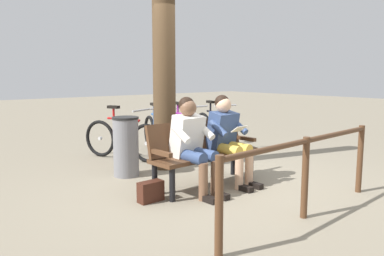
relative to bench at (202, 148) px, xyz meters
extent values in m
plane|color=gray|center=(-0.19, 0.17, -0.51)|extent=(40.00, 40.00, 0.00)
cube|color=#51331E|center=(0.00, 0.08, -0.08)|extent=(1.62, 0.53, 0.05)
cube|color=#51331E|center=(0.01, -0.11, 0.15)|extent=(1.61, 0.22, 0.42)
cube|color=#51331E|center=(-0.76, 0.04, 0.05)|extent=(0.08, 0.40, 0.05)
cube|color=#51331E|center=(0.75, 0.12, 0.05)|extent=(0.08, 0.40, 0.05)
cylinder|color=black|center=(-0.73, 0.21, -0.31)|extent=(0.07, 0.07, 0.40)
cylinder|color=black|center=(0.71, 0.29, -0.31)|extent=(0.07, 0.07, 0.40)
cylinder|color=black|center=(-0.71, -0.13, -0.31)|extent=(0.07, 0.07, 0.40)
cylinder|color=black|center=(0.72, -0.05, -0.31)|extent=(0.07, 0.07, 0.40)
cube|color=#334772|center=(-0.32, 0.04, 0.20)|extent=(0.40, 0.33, 0.55)
sphere|color=#D8A884|center=(-0.32, 0.06, 0.56)|extent=(0.21, 0.21, 0.21)
sphere|color=black|center=(-0.32, 0.03, 0.59)|extent=(0.20, 0.20, 0.20)
cylinder|color=gold|center=(-0.43, 0.24, -0.02)|extent=(0.17, 0.41, 0.15)
cylinder|color=#D8A884|center=(-0.44, 0.44, -0.28)|extent=(0.11, 0.11, 0.45)
cube|color=black|center=(-0.45, 0.54, -0.47)|extent=(0.10, 0.22, 0.07)
cylinder|color=#334772|center=(-0.53, 0.15, 0.27)|extent=(0.11, 0.31, 0.23)
cylinder|color=gold|center=(-0.23, 0.25, -0.02)|extent=(0.17, 0.41, 0.15)
cylinder|color=#D8A884|center=(-0.24, 0.45, -0.28)|extent=(0.11, 0.11, 0.45)
cube|color=black|center=(-0.25, 0.55, -0.47)|extent=(0.10, 0.22, 0.07)
cylinder|color=#334772|center=(-0.13, 0.17, 0.27)|extent=(0.11, 0.31, 0.23)
cube|color=silver|center=(-0.34, 0.34, 0.26)|extent=(0.21, 0.13, 0.09)
cube|color=white|center=(0.32, 0.08, 0.20)|extent=(0.40, 0.33, 0.55)
sphere|color=brown|center=(0.32, 0.10, 0.56)|extent=(0.21, 0.21, 0.21)
sphere|color=black|center=(0.32, 0.07, 0.59)|extent=(0.20, 0.20, 0.20)
cylinder|color=#334772|center=(0.21, 0.27, -0.02)|extent=(0.17, 0.41, 0.15)
cylinder|color=brown|center=(0.20, 0.47, -0.28)|extent=(0.11, 0.11, 0.45)
cube|color=black|center=(0.19, 0.57, -0.47)|extent=(0.10, 0.22, 0.07)
cylinder|color=white|center=(0.11, 0.19, 0.27)|extent=(0.11, 0.31, 0.23)
cylinder|color=#334772|center=(0.41, 0.28, -0.02)|extent=(0.17, 0.41, 0.15)
cylinder|color=brown|center=(0.40, 0.48, -0.28)|extent=(0.11, 0.11, 0.45)
cube|color=black|center=(0.39, 0.58, -0.47)|extent=(0.10, 0.22, 0.07)
cylinder|color=white|center=(0.51, 0.21, 0.27)|extent=(0.11, 0.31, 0.23)
cube|color=#3F1E14|center=(0.90, 0.13, -0.39)|extent=(0.30, 0.15, 0.24)
cylinder|color=#4C3823|center=(-0.16, -1.09, 1.46)|extent=(0.35, 0.35, 3.93)
cylinder|color=slate|center=(0.55, -1.06, -0.09)|extent=(0.37, 0.37, 0.84)
cylinder|color=black|center=(0.55, -1.06, 0.35)|extent=(0.38, 0.38, 0.03)
torus|color=black|center=(-1.86, -1.41, -0.18)|extent=(0.20, 0.66, 0.66)
cylinder|color=silver|center=(-1.86, -1.41, -0.18)|extent=(0.06, 0.07, 0.06)
torus|color=black|center=(-2.09, -2.41, -0.18)|extent=(0.20, 0.66, 0.66)
cylinder|color=silver|center=(-2.09, -2.41, -0.18)|extent=(0.06, 0.07, 0.06)
cylinder|color=black|center=(-1.97, -1.91, 0.20)|extent=(0.18, 0.63, 0.04)
cylinder|color=black|center=(-1.96, -1.83, 0.00)|extent=(0.17, 0.59, 0.43)
cylinder|color=black|center=(-2.01, -2.09, 0.12)|extent=(0.04, 0.04, 0.55)
cube|color=black|center=(-2.01, -2.09, 0.40)|extent=(0.14, 0.23, 0.05)
cylinder|color=#B2B2B7|center=(-1.88, -1.51, 0.37)|extent=(0.48, 0.14, 0.03)
torus|color=black|center=(-1.29, -1.53, -0.18)|extent=(0.08, 0.66, 0.66)
cylinder|color=silver|center=(-1.29, -1.53, -0.18)|extent=(0.05, 0.06, 0.06)
torus|color=black|center=(-1.26, -2.55, -0.18)|extent=(0.08, 0.66, 0.66)
cylinder|color=silver|center=(-1.26, -2.55, -0.18)|extent=(0.05, 0.06, 0.06)
cylinder|color=#8C268C|center=(-1.28, -2.04, 0.20)|extent=(0.05, 0.63, 0.04)
cylinder|color=#8C268C|center=(-1.28, -1.96, 0.00)|extent=(0.05, 0.60, 0.43)
cylinder|color=#8C268C|center=(-1.27, -2.22, 0.12)|extent=(0.04, 0.04, 0.55)
cube|color=black|center=(-1.27, -2.22, 0.40)|extent=(0.10, 0.22, 0.05)
cylinder|color=#B2B2B7|center=(-1.29, -1.63, 0.37)|extent=(0.48, 0.04, 0.03)
torus|color=black|center=(-0.56, -1.63, -0.18)|extent=(0.25, 0.65, 0.66)
cylinder|color=silver|center=(-0.56, -1.63, -0.18)|extent=(0.07, 0.07, 0.06)
torus|color=black|center=(-0.85, -2.61, -0.18)|extent=(0.25, 0.65, 0.66)
cylinder|color=silver|center=(-0.85, -2.61, -0.18)|extent=(0.07, 0.07, 0.06)
cylinder|color=#1E519E|center=(-0.71, -2.12, 0.20)|extent=(0.22, 0.62, 0.04)
cylinder|color=#1E519E|center=(-0.68, -2.04, 0.00)|extent=(0.21, 0.58, 0.43)
cylinder|color=#1E519E|center=(-0.76, -2.30, 0.12)|extent=(0.04, 0.04, 0.55)
cube|color=black|center=(-0.76, -2.30, 0.40)|extent=(0.15, 0.24, 0.05)
cylinder|color=#B2B2B7|center=(-0.59, -1.73, 0.37)|extent=(0.47, 0.17, 0.03)
torus|color=black|center=(-0.14, -1.58, -0.18)|extent=(0.31, 0.63, 0.66)
cylinder|color=silver|center=(-0.14, -1.58, -0.18)|extent=(0.07, 0.07, 0.06)
torus|color=black|center=(0.25, -2.52, -0.18)|extent=(0.31, 0.63, 0.66)
cylinder|color=silver|center=(0.25, -2.52, -0.18)|extent=(0.07, 0.07, 0.06)
cylinder|color=#B71414|center=(0.06, -2.05, 0.20)|extent=(0.28, 0.60, 0.04)
cylinder|color=#B71414|center=(0.03, -1.98, 0.00)|extent=(0.27, 0.57, 0.43)
cylinder|color=#B71414|center=(0.13, -2.22, 0.12)|extent=(0.04, 0.04, 0.55)
cube|color=black|center=(0.13, -2.22, 0.40)|extent=(0.17, 0.24, 0.05)
cylinder|color=#B2B2B7|center=(-0.10, -1.68, 0.37)|extent=(0.46, 0.21, 0.03)
cylinder|color=#51331E|center=(-1.34, 1.48, -0.08)|extent=(0.07, 0.07, 0.85)
cylinder|color=#51331E|center=(-0.05, 1.56, -0.08)|extent=(0.07, 0.07, 0.85)
cylinder|color=#51331E|center=(1.23, 1.64, -0.08)|extent=(0.07, 0.07, 0.85)
cylinder|color=#51331E|center=(-0.05, 1.56, 0.30)|extent=(2.57, 0.22, 0.06)
camera|label=1|loc=(3.25, 3.78, 0.97)|focal=35.82mm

